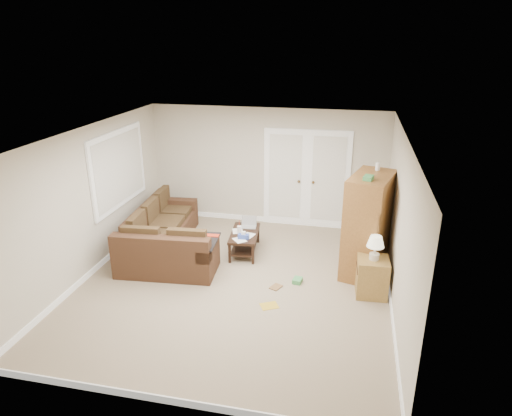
% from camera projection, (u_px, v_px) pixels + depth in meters
% --- Properties ---
extents(floor, '(5.50, 5.50, 0.00)m').
position_uv_depth(floor, '(235.00, 283.00, 7.60)').
color(floor, gray).
rests_on(floor, ground).
extents(ceiling, '(5.00, 5.50, 0.02)m').
position_uv_depth(ceiling, '(232.00, 134.00, 6.71)').
color(ceiling, white).
rests_on(ceiling, wall_back).
extents(wall_left, '(0.02, 5.50, 2.50)m').
position_uv_depth(wall_left, '(90.00, 202.00, 7.65)').
color(wall_left, beige).
rests_on(wall_left, floor).
extents(wall_right, '(0.02, 5.50, 2.50)m').
position_uv_depth(wall_right, '(399.00, 226.00, 6.67)').
color(wall_right, beige).
rests_on(wall_right, floor).
extents(wall_back, '(5.00, 0.02, 2.50)m').
position_uv_depth(wall_back, '(267.00, 167.00, 9.67)').
color(wall_back, beige).
rests_on(wall_back, floor).
extents(wall_front, '(5.00, 0.02, 2.50)m').
position_uv_depth(wall_front, '(165.00, 310.00, 4.64)').
color(wall_front, beige).
rests_on(wall_front, floor).
extents(baseboards, '(5.00, 5.50, 0.10)m').
position_uv_depth(baseboards, '(235.00, 280.00, 7.58)').
color(baseboards, white).
rests_on(baseboards, floor).
extents(french_doors, '(1.80, 0.05, 2.13)m').
position_uv_depth(french_doors, '(306.00, 180.00, 9.55)').
color(french_doors, white).
rests_on(french_doors, floor).
extents(window_left, '(0.05, 1.92, 1.42)m').
position_uv_depth(window_left, '(119.00, 169.00, 8.45)').
color(window_left, white).
rests_on(window_left, wall_left).
extents(sectional_sofa, '(1.92, 2.63, 0.79)m').
position_uv_depth(sectional_sofa, '(165.00, 240.00, 8.46)').
color(sectional_sofa, '#43291A').
rests_on(sectional_sofa, floor).
extents(coffee_table, '(0.60, 1.04, 0.68)m').
position_uv_depth(coffee_table, '(245.00, 241.00, 8.62)').
color(coffee_table, black).
rests_on(coffee_table, floor).
extents(tv_armoire, '(0.87, 1.22, 1.88)m').
position_uv_depth(tv_armoire, '(368.00, 225.00, 7.66)').
color(tv_armoire, brown).
rests_on(tv_armoire, floor).
extents(side_cabinet, '(0.50, 0.50, 1.01)m').
position_uv_depth(side_cabinet, '(372.00, 274.00, 7.15)').
color(side_cabinet, olive).
rests_on(side_cabinet, floor).
extents(space_heater, '(0.12, 0.11, 0.27)m').
position_uv_depth(space_heater, '(358.00, 229.00, 9.40)').
color(space_heater, white).
rests_on(space_heater, floor).
extents(floor_magazine, '(0.33, 0.31, 0.01)m').
position_uv_depth(floor_magazine, '(269.00, 306.00, 6.95)').
color(floor_magazine, gold).
rests_on(floor_magazine, floor).
extents(floor_greenbox, '(0.16, 0.20, 0.07)m').
position_uv_depth(floor_greenbox, '(297.00, 280.00, 7.60)').
color(floor_greenbox, '#43944F').
rests_on(floor_greenbox, floor).
extents(floor_book, '(0.22, 0.25, 0.02)m').
position_uv_depth(floor_book, '(272.00, 286.00, 7.50)').
color(floor_book, brown).
rests_on(floor_book, floor).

